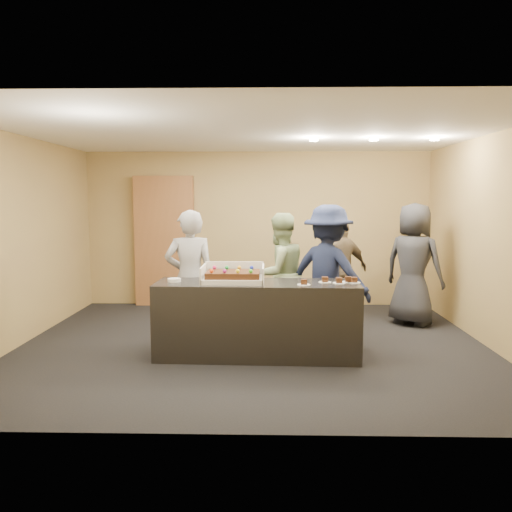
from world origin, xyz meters
name	(u,v)px	position (x,y,z in m)	size (l,w,h in m)	color
room	(253,241)	(0.00, 0.00, 1.35)	(6.04, 6.00, 2.70)	black
serving_counter	(257,319)	(0.06, -0.48, 0.45)	(2.40, 0.70, 0.90)	black
storage_cabinet	(164,241)	(-1.64, 2.41, 1.14)	(1.04, 0.15, 2.28)	brown
cake_box	(233,278)	(-0.22, -0.46, 0.95)	(0.73, 0.51, 0.22)	white
sheet_cake	(233,274)	(-0.22, -0.48, 1.00)	(0.63, 0.43, 0.12)	#35190C
plate_stack	(174,280)	(-0.93, -0.46, 0.92)	(0.16, 0.16, 0.04)	white
slice_a	(304,283)	(0.60, -0.66, 0.92)	(0.15, 0.15, 0.07)	white
slice_b	(325,281)	(0.86, -0.48, 0.92)	(0.15, 0.15, 0.07)	white
slice_c	(339,281)	(1.02, -0.55, 0.92)	(0.15, 0.15, 0.07)	white
slice_d	(348,280)	(1.14, -0.46, 0.92)	(0.15, 0.15, 0.07)	white
slice_e	(354,281)	(1.20, -0.50, 0.92)	(0.15, 0.15, 0.07)	white
person_server_grey	(190,278)	(-0.81, -0.03, 0.87)	(0.64, 0.42, 1.74)	#939297
person_sage_man	(280,274)	(0.35, 0.51, 0.85)	(0.82, 0.64, 1.69)	#99AD7B
person_navy_man	(328,273)	(0.99, 0.24, 0.90)	(1.17, 0.67, 1.81)	#18203E
person_brown_extra	(341,270)	(1.30, 1.22, 0.80)	(0.94, 0.39, 1.61)	brown
person_dark_suit	(414,264)	(2.37, 1.12, 0.91)	(0.89, 0.58, 1.82)	#29292E
ceiling_spotlights	(374,139)	(1.60, 0.50, 2.67)	(1.72, 0.12, 0.03)	#FFEAC6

